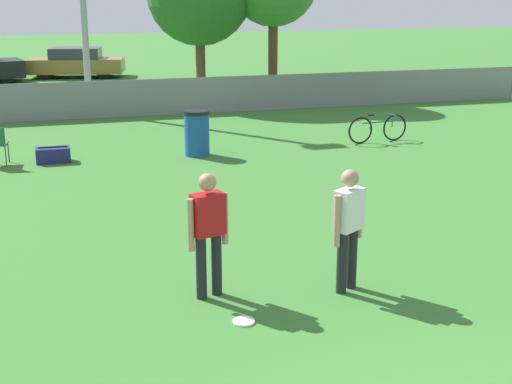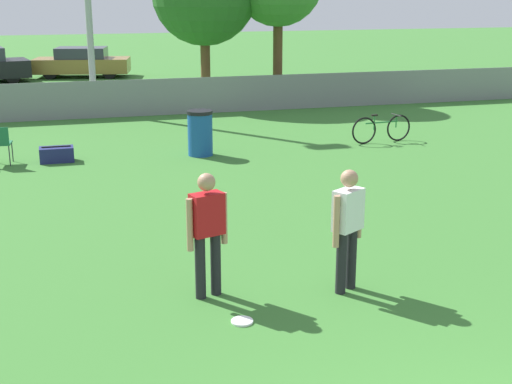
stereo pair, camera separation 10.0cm
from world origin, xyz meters
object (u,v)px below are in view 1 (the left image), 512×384
Objects in this scene: player_receiver_white at (348,222)px; player_defender_red at (208,227)px; frisbee_disc at (244,321)px; gear_bag_sideline at (53,155)px; parked_car_tan at (76,63)px; trash_bin at (197,133)px; bicycle_sideline at (378,128)px.

player_receiver_white is 1.00× the size of player_defender_red.
player_receiver_white is 6.08× the size of frisbee_disc.
gear_bag_sideline is 0.17× the size of parked_car_tan.
frisbee_disc is at bearing -76.91° from parked_car_tan.
trash_bin is (1.47, 7.73, -0.39)m from player_defender_red.
player_defender_red is at bearing -100.77° from trash_bin.
gear_bag_sideline is (-7.81, 0.07, -0.18)m from bicycle_sideline.
gear_bag_sideline is at bearing 176.05° from trash_bin.
player_receiver_white is at bearing 19.24° from frisbee_disc.
frisbee_disc is at bearing -130.18° from bicycle_sideline.
frisbee_disc is 24.85m from parked_car_tan.
bicycle_sideline is (6.09, 7.88, -0.56)m from player_defender_red.
frisbee_disc is 10.51m from bicycle_sideline.
trash_bin is 0.24× the size of parked_car_tan.
trash_bin is 3.22m from gear_bag_sideline.
player_defender_red is 0.95× the size of bicycle_sideline.
gear_bag_sideline is (-1.94, 8.77, 0.15)m from frisbee_disc.
player_defender_red is 9.97m from bicycle_sideline.
parked_car_tan is at bearing 85.40° from gear_bag_sideline.
player_defender_red is at bearing -77.37° from parked_car_tan.
bicycle_sideline is at bearing 56.01° from frisbee_disc.
player_receiver_white reaches higher than frisbee_disc.
player_receiver_white is at bearing -27.45° from player_defender_red.
trash_bin reaches higher than frisbee_disc.
player_receiver_white is at bearing -88.29° from trash_bin.
gear_bag_sideline is at bearing 81.05° from player_receiver_white.
gear_bag_sideline reaches higher than frisbee_disc.
gear_bag_sideline is at bearing 173.33° from bicycle_sideline.
parked_car_tan is at bearing 91.50° from frisbee_disc.
frisbee_disc is at bearing -77.52° from gear_bag_sideline.
player_defender_red is 6.08× the size of frisbee_disc.
parked_car_tan is (-0.43, 24.01, -0.28)m from player_defender_red.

